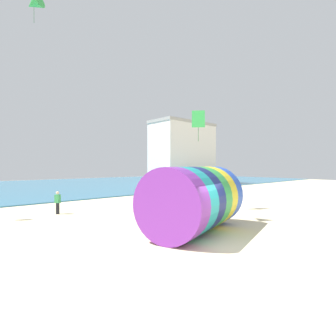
{
  "coord_description": "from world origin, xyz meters",
  "views": [
    {
      "loc": [
        -8.97,
        -6.33,
        3.32
      ],
      "look_at": [
        0.84,
        4.44,
        3.19
      ],
      "focal_mm": 28.0,
      "sensor_mm": 36.0,
      "label": 1
    }
  ],
  "objects_px": {
    "kite_green_delta": "(34,4)",
    "giant_inflatable_tube": "(195,199)",
    "bystander_mid_beach": "(58,203)",
    "kite_handler": "(213,204)",
    "kite_green_diamond": "(198,119)"
  },
  "relations": [
    {
      "from": "bystander_mid_beach",
      "to": "kite_handler",
      "type": "bearing_deg",
      "value": -47.63
    },
    {
      "from": "kite_handler",
      "to": "kite_green_delta",
      "type": "distance_m",
      "value": 22.3
    },
    {
      "from": "kite_green_delta",
      "to": "bystander_mid_beach",
      "type": "bearing_deg",
      "value": -91.32
    },
    {
      "from": "giant_inflatable_tube",
      "to": "bystander_mid_beach",
      "type": "bearing_deg",
      "value": 109.32
    },
    {
      "from": "kite_handler",
      "to": "kite_green_delta",
      "type": "height_order",
      "value": "kite_green_delta"
    },
    {
      "from": "kite_handler",
      "to": "kite_green_diamond",
      "type": "xyz_separation_m",
      "value": [
        1.39,
        2.49,
        5.98
      ]
    },
    {
      "from": "kite_handler",
      "to": "bystander_mid_beach",
      "type": "distance_m",
      "value": 10.58
    },
    {
      "from": "giant_inflatable_tube",
      "to": "bystander_mid_beach",
      "type": "distance_m",
      "value": 10.21
    },
    {
      "from": "kite_green_diamond",
      "to": "kite_green_delta",
      "type": "height_order",
      "value": "kite_green_delta"
    },
    {
      "from": "giant_inflatable_tube",
      "to": "kite_handler",
      "type": "xyz_separation_m",
      "value": [
        3.76,
        1.78,
        -0.79
      ]
    },
    {
      "from": "giant_inflatable_tube",
      "to": "kite_green_diamond",
      "type": "xyz_separation_m",
      "value": [
        5.15,
        4.28,
        5.19
      ]
    },
    {
      "from": "kite_green_delta",
      "to": "giant_inflatable_tube",
      "type": "bearing_deg",
      "value": -78.13
    },
    {
      "from": "giant_inflatable_tube",
      "to": "bystander_mid_beach",
      "type": "relative_size",
      "value": 4.17
    },
    {
      "from": "kite_green_diamond",
      "to": "kite_green_delta",
      "type": "bearing_deg",
      "value": 127.07
    },
    {
      "from": "kite_handler",
      "to": "kite_green_delta",
      "type": "xyz_separation_m",
      "value": [
        -6.99,
        13.59,
        16.24
      ]
    }
  ]
}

